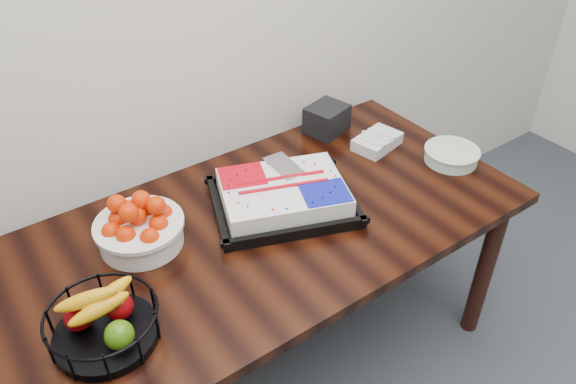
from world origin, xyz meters
TOP-DOWN VIEW (x-y plane):
  - table at (0.00, 2.00)m, footprint 1.80×0.90m
  - cake_tray at (0.10, 2.04)m, footprint 0.58×0.52m
  - tangerine_bowl at (-0.38, 2.14)m, footprint 0.29×0.29m
  - fruit_basket at (-0.62, 1.84)m, footprint 0.30×0.30m
  - plate_stack at (0.80, 1.89)m, footprint 0.21×0.21m
  - fork_bag at (0.64, 2.13)m, footprint 0.22×0.16m
  - napkin_box at (0.55, 2.35)m, footprint 0.19×0.17m

SIDE VIEW (x-z plane):
  - table at x=0.00m, z-range 0.29..1.04m
  - plate_stack at x=0.80m, z-range 0.75..0.80m
  - fork_bag at x=0.64m, z-range 0.75..0.81m
  - cake_tray at x=0.10m, z-range 0.75..0.84m
  - napkin_box at x=0.55m, z-range 0.75..0.86m
  - fruit_basket at x=-0.62m, z-range 0.74..0.89m
  - tangerine_bowl at x=-0.38m, z-range 0.74..0.92m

